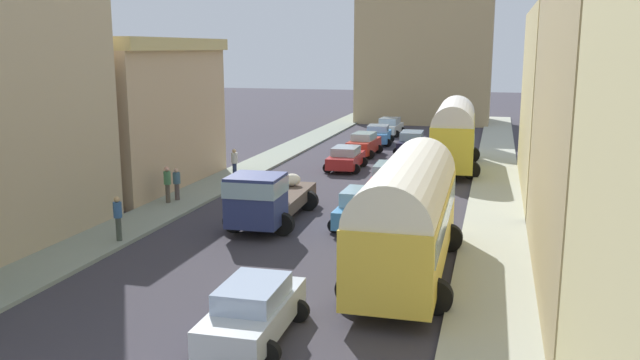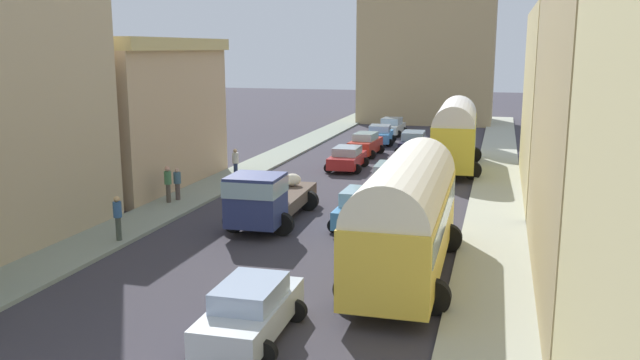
% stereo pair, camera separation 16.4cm
% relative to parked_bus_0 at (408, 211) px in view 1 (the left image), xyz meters
% --- Properties ---
extents(ground_plane, '(154.00, 154.00, 0.00)m').
position_rel_parked_bus_0_xyz_m(ground_plane, '(-4.51, 16.07, -2.15)').
color(ground_plane, '#38353E').
extents(sidewalk_left, '(2.50, 70.00, 0.14)m').
position_rel_parked_bus_0_xyz_m(sidewalk_left, '(-11.76, 16.07, -2.08)').
color(sidewalk_left, gray).
rests_on(sidewalk_left, ground).
extents(sidewalk_right, '(2.50, 70.00, 0.14)m').
position_rel_parked_bus_0_xyz_m(sidewalk_right, '(2.74, 16.07, -2.08)').
color(sidewalk_right, '#A9AC9B').
rests_on(sidewalk_right, ground).
extents(building_left_2, '(6.49, 10.54, 7.78)m').
position_rel_parked_bus_0_xyz_m(building_left_2, '(-15.96, 10.37, 1.76)').
color(building_left_2, tan).
rests_on(building_left_2, ground).
extents(building_right_2, '(5.14, 14.20, 9.22)m').
position_rel_parked_bus_0_xyz_m(building_right_2, '(6.56, 14.88, 2.46)').
color(building_right_2, tan).
rests_on(building_right_2, ground).
extents(distant_church, '(12.76, 7.26, 20.44)m').
position_rel_parked_bus_0_xyz_m(distant_church, '(-4.51, 45.11, 5.04)').
color(distant_church, tan).
rests_on(distant_church, ground).
extents(parked_bus_0, '(3.40, 9.57, 3.94)m').
position_rel_parked_bus_0_xyz_m(parked_bus_0, '(0.00, 0.00, 0.00)').
color(parked_bus_0, gold).
rests_on(parked_bus_0, ground).
extents(parked_bus_1, '(3.45, 9.15, 4.20)m').
position_rel_parked_bus_0_xyz_m(parked_bus_1, '(0.15, 19.68, 0.18)').
color(parked_bus_1, yellow).
rests_on(parked_bus_1, ground).
extents(cargo_truck_0, '(3.09, 7.04, 2.42)m').
position_rel_parked_bus_0_xyz_m(cargo_truck_0, '(-6.41, 4.49, -0.90)').
color(cargo_truck_0, navy).
rests_on(cargo_truck_0, ground).
extents(car_0, '(2.31, 3.99, 1.42)m').
position_rel_parked_bus_0_xyz_m(car_0, '(-6.11, 17.82, -1.43)').
color(car_0, '#AF2625').
rests_on(car_0, ground).
extents(car_1, '(2.26, 4.07, 1.59)m').
position_rel_parked_bus_0_xyz_m(car_1, '(-6.11, 23.32, -1.35)').
color(car_1, red).
rests_on(car_1, ground).
extents(car_2, '(2.47, 3.75, 1.49)m').
position_rel_parked_bus_0_xyz_m(car_2, '(-6.11, 28.82, -1.40)').
color(car_2, '#3E89CD').
rests_on(car_2, ground).
extents(car_3, '(2.39, 3.93, 1.50)m').
position_rel_parked_bus_0_xyz_m(car_3, '(-6.11, 34.32, -1.40)').
color(car_3, silver).
rests_on(car_3, ground).
extents(car_4, '(2.29, 4.16, 1.50)m').
position_rel_parked_bus_0_xyz_m(car_4, '(-3.11, -5.76, -1.40)').
color(car_4, silver).
rests_on(car_4, ground).
extents(car_5, '(2.17, 3.72, 1.57)m').
position_rel_parked_bus_0_xyz_m(car_5, '(-2.66, 5.38, -1.37)').
color(car_5, '#468FCD').
rests_on(car_5, ground).
extents(car_6, '(2.37, 4.32, 1.53)m').
position_rel_parked_bus_0_xyz_m(car_6, '(-2.48, 12.07, -1.39)').
color(car_6, '#AC2531').
rests_on(car_6, ground).
extents(car_7, '(2.37, 4.43, 1.55)m').
position_rel_parked_bus_0_xyz_m(car_7, '(-3.07, 25.13, -1.38)').
color(car_7, '#1A1A32').
rests_on(car_7, ground).
extents(pedestrian_0, '(0.44, 0.44, 1.85)m').
position_rel_parked_bus_0_xyz_m(pedestrian_0, '(-10.94, 0.59, -1.08)').
color(pedestrian_0, '#424A40').
rests_on(pedestrian_0, ground).
extents(pedestrian_1, '(0.42, 0.42, 1.87)m').
position_rel_parked_bus_0_xyz_m(pedestrian_1, '(-12.13, 6.67, -1.07)').
color(pedestrian_1, '#50473C').
rests_on(pedestrian_1, ground).
extents(pedestrian_2, '(0.50, 0.50, 1.81)m').
position_rel_parked_bus_0_xyz_m(pedestrian_2, '(-11.31, 12.85, -1.12)').
color(pedestrian_2, navy).
rests_on(pedestrian_2, ground).
extents(pedestrian_4, '(0.47, 0.47, 1.68)m').
position_rel_parked_bus_0_xyz_m(pedestrian_4, '(-11.98, 7.31, -1.20)').
color(pedestrian_4, '#544744').
rests_on(pedestrian_4, ground).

